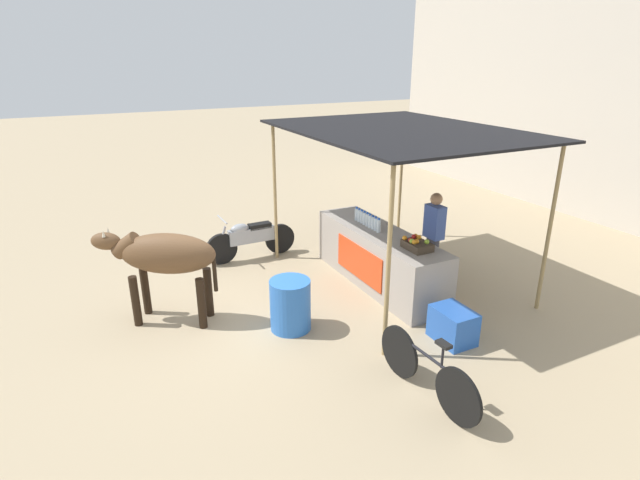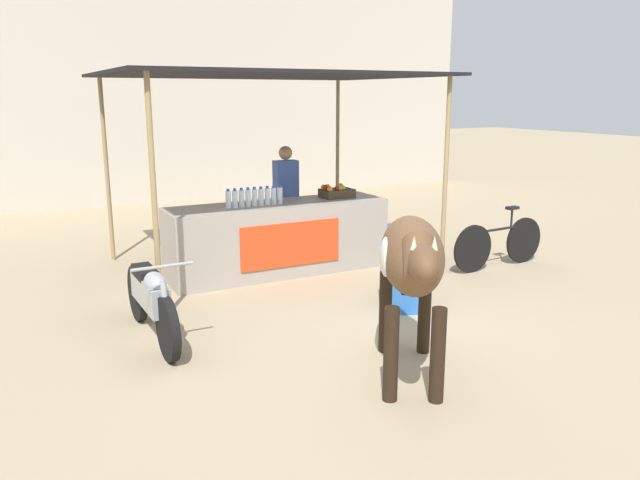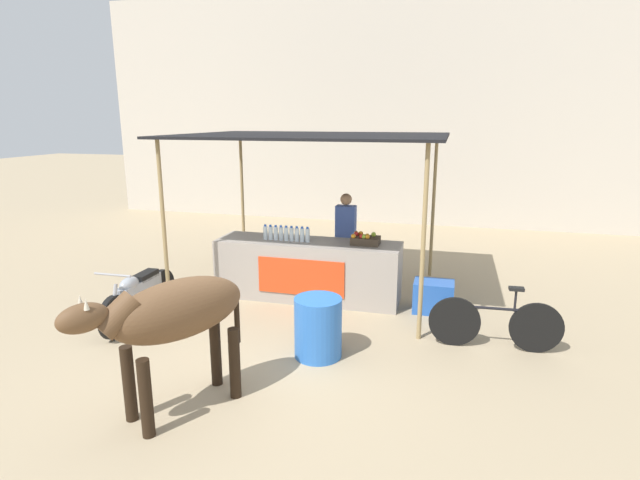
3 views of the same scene
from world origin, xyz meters
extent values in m
plane|color=tan|center=(0.00, 0.00, 0.00)|extent=(60.00, 60.00, 0.00)
cube|color=beige|center=(0.00, 8.85, 3.14)|extent=(16.00, 0.50, 6.27)
cube|color=#9E9389|center=(0.00, 2.20, 0.48)|extent=(3.00, 0.80, 0.96)
cube|color=red|center=(0.00, 1.79, 0.48)|extent=(1.40, 0.02, 0.58)
cube|color=black|center=(0.00, 2.50, 2.63)|extent=(4.20, 3.20, 0.04)
cylinder|color=#997F51|center=(-1.89, 1.06, 1.31)|extent=(0.06, 0.06, 2.63)
cylinder|color=#997F51|center=(1.89, 1.06, 1.31)|extent=(0.06, 0.06, 2.63)
cylinder|color=#997F51|center=(-1.89, 3.94, 1.31)|extent=(0.06, 0.06, 2.63)
cylinder|color=#997F51|center=(1.89, 3.94, 1.31)|extent=(0.06, 0.06, 2.63)
cylinder|color=silver|center=(-0.71, 2.15, 1.07)|extent=(0.07, 0.07, 0.22)
cylinder|color=blue|center=(-0.71, 2.15, 1.19)|extent=(0.04, 0.04, 0.03)
cylinder|color=silver|center=(-0.62, 2.15, 1.07)|extent=(0.07, 0.07, 0.22)
cylinder|color=blue|center=(-0.62, 2.15, 1.19)|extent=(0.04, 0.04, 0.03)
cylinder|color=silver|center=(-0.53, 2.15, 1.07)|extent=(0.07, 0.07, 0.22)
cylinder|color=blue|center=(-0.53, 2.15, 1.19)|extent=(0.04, 0.04, 0.03)
cylinder|color=silver|center=(-0.44, 2.15, 1.07)|extent=(0.07, 0.07, 0.22)
cylinder|color=blue|center=(-0.44, 2.15, 1.19)|extent=(0.04, 0.04, 0.03)
cylinder|color=silver|center=(-0.35, 2.15, 1.07)|extent=(0.07, 0.07, 0.22)
cylinder|color=blue|center=(-0.35, 2.15, 1.19)|extent=(0.04, 0.04, 0.03)
cylinder|color=silver|center=(-0.26, 2.15, 1.07)|extent=(0.07, 0.07, 0.22)
cylinder|color=blue|center=(-0.26, 2.15, 1.19)|extent=(0.04, 0.04, 0.03)
cylinder|color=silver|center=(-0.17, 2.15, 1.07)|extent=(0.07, 0.07, 0.22)
cylinder|color=blue|center=(-0.17, 2.15, 1.19)|extent=(0.04, 0.04, 0.03)
cylinder|color=silver|center=(-0.08, 2.15, 1.07)|extent=(0.07, 0.07, 0.22)
cylinder|color=blue|center=(-0.08, 2.15, 1.19)|extent=(0.04, 0.04, 0.03)
cylinder|color=silver|center=(0.01, 2.15, 1.07)|extent=(0.07, 0.07, 0.22)
cylinder|color=blue|center=(0.01, 2.15, 1.19)|extent=(0.04, 0.04, 0.03)
cube|color=#3F3326|center=(0.93, 2.25, 1.02)|extent=(0.44, 0.32, 0.12)
sphere|color=orange|center=(0.77, 2.34, 1.11)|extent=(0.08, 0.08, 0.08)
sphere|color=orange|center=(0.98, 2.16, 1.11)|extent=(0.08, 0.08, 0.08)
sphere|color=#B21E19|center=(0.78, 2.30, 1.11)|extent=(0.08, 0.08, 0.08)
sphere|color=#B21E19|center=(0.89, 2.16, 1.11)|extent=(0.08, 0.08, 0.08)
sphere|color=orange|center=(0.76, 2.14, 1.11)|extent=(0.08, 0.08, 0.08)
sphere|color=orange|center=(0.97, 2.21, 1.11)|extent=(0.08, 0.08, 0.08)
sphere|color=orange|center=(0.84, 2.35, 1.11)|extent=(0.08, 0.08, 0.08)
sphere|color=#8CB22D|center=(1.05, 2.34, 1.11)|extent=(0.08, 0.08, 0.08)
sphere|color=#8CB22D|center=(0.92, 2.15, 1.11)|extent=(0.08, 0.08, 0.08)
cylinder|color=#383842|center=(0.46, 2.95, 0.44)|extent=(0.22, 0.22, 0.88)
cube|color=#3F59A5|center=(0.46, 2.95, 1.16)|extent=(0.34, 0.20, 0.56)
sphere|color=#A87A56|center=(0.46, 2.95, 1.55)|extent=(0.20, 0.20, 0.20)
cube|color=blue|center=(2.03, 2.10, 0.24)|extent=(0.60, 0.44, 0.48)
cylinder|color=blue|center=(0.71, 0.22, 0.38)|extent=(0.59, 0.59, 0.76)
ellipsoid|color=brown|center=(-0.30, -1.24, 1.08)|extent=(1.17, 1.47, 0.60)
cylinder|color=black|center=(-0.40, -1.76, 0.39)|extent=(0.12, 0.12, 0.78)
cylinder|color=black|center=(-0.71, -1.57, 0.39)|extent=(0.12, 0.12, 0.78)
cylinder|color=black|center=(0.11, -0.92, 0.39)|extent=(0.12, 0.12, 0.78)
cylinder|color=black|center=(-0.21, -0.73, 0.39)|extent=(0.12, 0.12, 0.78)
cylinder|color=brown|center=(-0.61, -1.75, 1.19)|extent=(0.44, 0.51, 0.41)
ellipsoid|color=brown|center=(-0.76, -2.01, 1.25)|extent=(0.42, 0.49, 0.26)
cone|color=beige|center=(-0.69, -2.03, 1.39)|extent=(0.05, 0.05, 0.10)
cone|color=beige|center=(-0.81, -1.96, 1.39)|extent=(0.05, 0.05, 0.10)
cylinder|color=black|center=(0.04, -0.67, 0.81)|extent=(0.06, 0.06, 0.60)
ellipsoid|color=silver|center=(-0.54, -1.21, 1.08)|extent=(0.31, 0.43, 0.32)
cylinder|color=black|center=(-2.07, 0.01, 0.30)|extent=(0.09, 0.60, 0.60)
cylinder|color=black|center=(-2.09, 1.21, 0.30)|extent=(0.09, 0.60, 0.60)
cube|color=#999EA5|center=(-2.08, 0.61, 0.48)|extent=(0.20, 0.90, 0.28)
ellipsoid|color=#999EA5|center=(-2.08, 0.39, 0.64)|extent=(0.21, 0.36, 0.20)
cube|color=black|center=(-2.09, 0.79, 0.64)|extent=(0.19, 0.44, 0.10)
cylinder|color=#99999E|center=(-2.07, 0.06, 0.88)|extent=(0.55, 0.04, 0.03)
cylinder|color=#99999E|center=(-2.07, 0.03, 0.50)|extent=(0.05, 0.20, 0.49)
cylinder|color=black|center=(2.34, 0.97, 0.33)|extent=(0.66, 0.08, 0.66)
cylinder|color=black|center=(3.34, 1.03, 0.33)|extent=(0.66, 0.08, 0.66)
cylinder|color=black|center=(2.84, 1.00, 0.55)|extent=(0.85, 0.08, 0.04)
cylinder|color=black|center=(3.06, 1.01, 0.67)|extent=(0.03, 0.03, 0.28)
cube|color=black|center=(3.06, 1.01, 0.83)|extent=(0.19, 0.11, 0.04)
camera|label=1|loc=(6.60, -2.27, 3.78)|focal=28.00mm
camera|label=2|loc=(-3.32, -5.34, 2.38)|focal=35.00mm
camera|label=3|loc=(2.21, -5.31, 2.90)|focal=28.00mm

